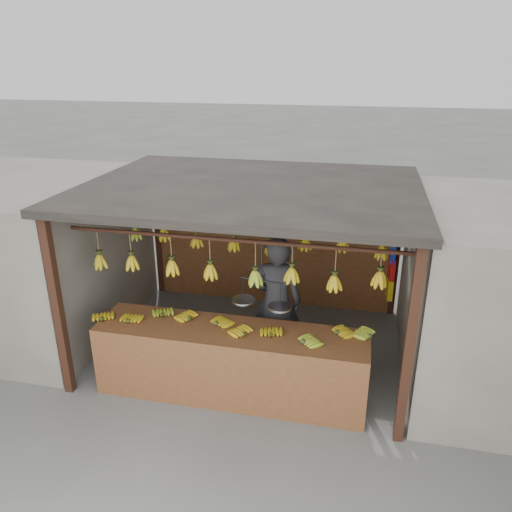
# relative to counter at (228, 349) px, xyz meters

# --- Properties ---
(ground) EXTENTS (80.00, 80.00, 0.00)m
(ground) POSITION_rel_counter_xyz_m (-0.00, 1.22, -0.71)
(ground) COLOR #5B5B57
(stall) EXTENTS (4.30, 3.30, 2.40)m
(stall) POSITION_rel_counter_xyz_m (-0.00, 1.55, 1.26)
(stall) COLOR black
(stall) RESTS_ON ground
(neighbor_left) EXTENTS (3.00, 3.00, 2.30)m
(neighbor_left) POSITION_rel_counter_xyz_m (-3.60, 1.22, 0.44)
(neighbor_left) COLOR slate
(neighbor_left) RESTS_ON ground
(counter) EXTENTS (3.48, 0.75, 0.96)m
(counter) POSITION_rel_counter_xyz_m (0.00, 0.00, 0.00)
(counter) COLOR brown
(counter) RESTS_ON ground
(hanging_bananas) EXTENTS (3.56, 2.24, 0.40)m
(hanging_bananas) POSITION_rel_counter_xyz_m (-0.01, 1.22, 0.90)
(hanging_bananas) COLOR #B69713
(hanging_bananas) RESTS_ON ground
(balance_scale) EXTENTS (0.73, 0.35, 0.78)m
(balance_scale) POSITION_rel_counter_xyz_m (0.35, 0.22, 0.57)
(balance_scale) COLOR black
(balance_scale) RESTS_ON ground
(vendor) EXTENTS (0.74, 0.55, 1.86)m
(vendor) POSITION_rel_counter_xyz_m (0.42, 0.86, 0.22)
(vendor) COLOR #262628
(vendor) RESTS_ON ground
(bag_bundles) EXTENTS (0.08, 0.26, 1.25)m
(bag_bundles) POSITION_rel_counter_xyz_m (1.94, 2.57, 0.27)
(bag_bundles) COLOR #199926
(bag_bundles) RESTS_ON ground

